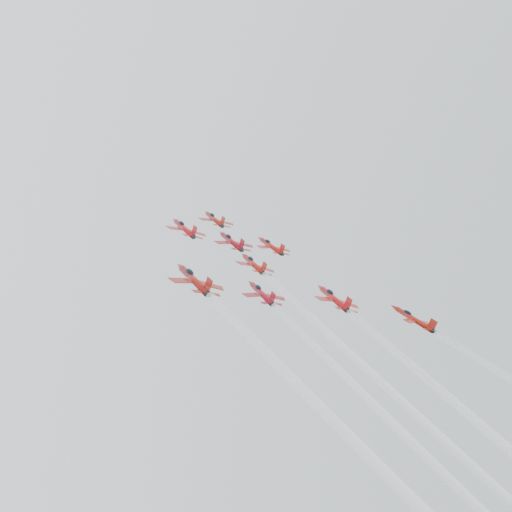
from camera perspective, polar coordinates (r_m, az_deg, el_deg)
jet_lead at (r=176.97m, az=-3.36°, el=2.97°), size 9.46×11.54×9.08m
jet_row2_left at (r=154.75m, az=-5.77°, el=2.23°), size 9.52×11.62×9.15m
jet_row2_center at (r=158.91m, az=-1.98°, el=1.19°), size 9.55×11.64×9.17m
jet_row2_right at (r=170.29m, az=1.21°, el=0.82°), size 9.21×11.24×8.84m
jet_center at (r=112.58m, az=9.88°, el=-8.86°), size 9.02×78.34×61.31m
jet_rear_farleft at (r=81.77m, az=8.73°, el=-15.48°), size 10.27×89.13×69.75m
jet_rear_left at (r=97.13m, az=11.66°, el=-12.59°), size 8.36×72.55×56.77m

